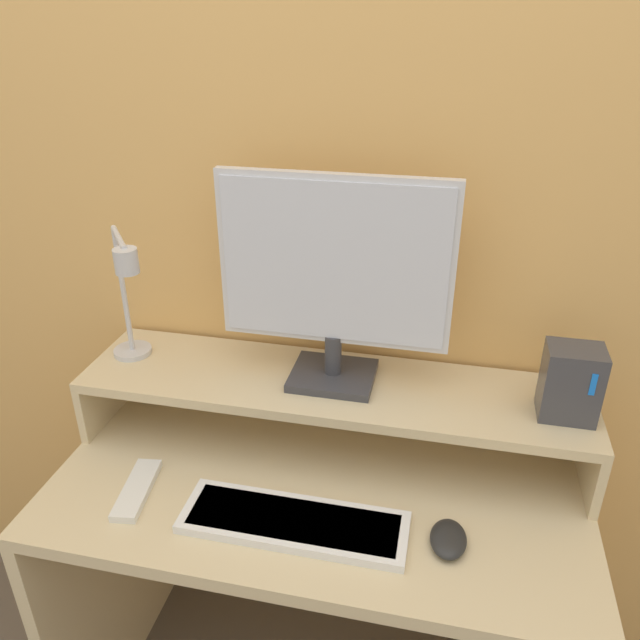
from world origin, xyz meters
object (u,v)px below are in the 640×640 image
Objects in this scene: mouse at (448,539)px; desk_lamp at (128,298)px; remote_control at (137,490)px; router_dock at (571,383)px; monitor at (334,275)px; keyboard at (294,522)px.

desk_lamp is at bearing 162.66° from mouse.
desk_lamp is 3.17× the size of mouse.
remote_control is (-0.62, 0.00, -0.01)m from mouse.
mouse is (-0.20, -0.24, -0.22)m from router_dock.
mouse is 0.62m from remote_control.
monitor is at bearing 135.57° from mouse.
monitor reaches higher than keyboard.
router_dock reaches higher than remote_control.
mouse is at bearing -131.00° from router_dock.
router_dock is 0.35× the size of keyboard.
desk_lamp reaches higher than router_dock.
remote_control is (-0.33, 0.02, -0.00)m from keyboard.
desk_lamp reaches higher than remote_control.
router_dock is 0.85× the size of remote_control.
router_dock is at bearing 49.00° from mouse.
remote_control is at bearing -68.07° from desk_lamp.
monitor is 3.16× the size of router_dock.
desk_lamp is at bearing -174.18° from monitor.
desk_lamp is 2.08× the size of router_dock.
monitor is 0.54m from mouse.
mouse is (0.29, 0.02, 0.00)m from keyboard.
router_dock reaches higher than keyboard.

